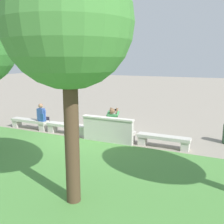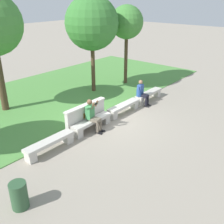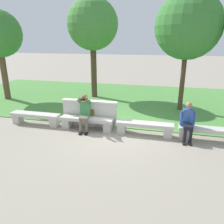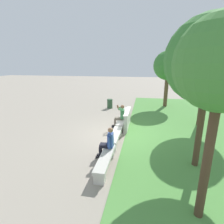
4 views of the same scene
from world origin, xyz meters
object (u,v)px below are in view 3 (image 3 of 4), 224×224
person_distant (188,121)px  tree_left_background (93,25)px  tree_behind_wall (188,26)px  person_photographer (85,111)px  bench_mid (144,127)px  backpack (186,121)px  bench_main (35,117)px  bench_far (210,132)px  bench_near (87,122)px

person_distant → tree_left_background: (-4.67, 4.63, 3.19)m
tree_behind_wall → tree_left_background: 4.84m
person_photographer → tree_behind_wall: 5.60m
bench_mid → backpack: size_ratio=4.57×
bench_mid → person_photographer: person_photographer is taller
bench_mid → person_photographer: (-2.14, -0.08, 0.44)m
bench_main → bench_far: (6.32, 0.00, 0.00)m
person_photographer → person_distant: (3.52, 0.01, -0.06)m
bench_main → person_distant: bearing=-0.7°
bench_main → person_distant: (5.59, -0.07, 0.37)m
person_photographer → tree_behind_wall: size_ratio=0.26×
bench_mid → tree_behind_wall: bearing=67.1°
bench_main → person_photographer: 2.12m
bench_near → bench_mid: (2.11, 0.00, 0.00)m
bench_near → person_distant: (3.49, -0.07, 0.37)m
person_distant → person_photographer: bearing=-179.8°
bench_far → backpack: size_ratio=4.57×
backpack → bench_near: bearing=-179.5°
bench_near → person_photographer: size_ratio=1.48×
person_photographer → bench_far: bearing=1.0°
person_photographer → bench_near: bearing=65.1°
bench_mid → person_distant: size_ratio=1.55×
bench_main → tree_behind_wall: 7.23m
bench_main → bench_near: size_ratio=1.00×
person_photographer → person_distant: person_photographer is taller
bench_main → tree_left_background: bearing=78.6°
bench_mid → bench_main: bearing=180.0°
person_photographer → backpack: bearing=1.7°
tree_behind_wall → bench_far: bearing=-76.4°
bench_near → bench_far: same height
bench_main → bench_far: size_ratio=1.00×
person_distant → backpack: (-0.06, 0.10, -0.05)m
bench_main → tree_behind_wall: (5.55, 3.18, 3.37)m
person_photographer → tree_behind_wall: bearing=43.0°
bench_mid → person_photographer: bearing=-178.0°
bench_far → tree_left_background: size_ratio=0.37×
bench_far → person_distant: 0.82m
bench_main → tree_left_background: tree_left_background is taller
bench_far → backpack: (-0.78, 0.03, 0.33)m
backpack → tree_left_background: (-4.62, 4.53, 3.24)m
bench_near → person_distant: person_distant is taller
bench_mid → tree_behind_wall: (1.34, 3.18, 3.37)m
bench_mid → tree_behind_wall: tree_behind_wall is taller
person_photographer → tree_behind_wall: tree_behind_wall is taller
bench_near → person_photographer: bearing=-114.9°
bench_mid → tree_left_background: bearing=125.8°
tree_left_background → person_distant: bearing=-44.7°
person_photographer → backpack: (3.47, 0.11, -0.11)m
bench_near → person_photographer: (-0.04, -0.08, 0.44)m
bench_far → person_photographer: (-4.25, -0.08, 0.44)m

